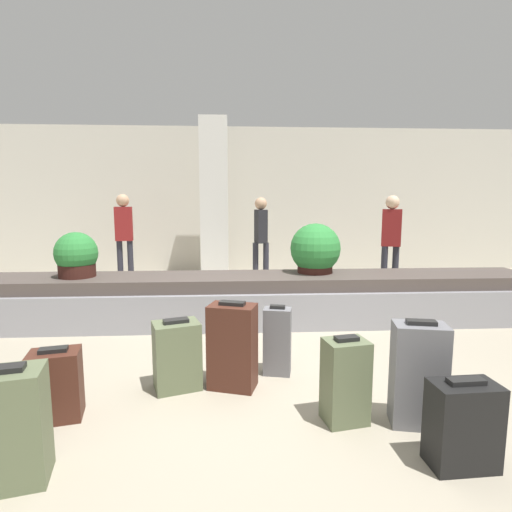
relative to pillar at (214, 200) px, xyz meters
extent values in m
plane|color=#9E937F|center=(0.66, -4.62, -1.60)|extent=(18.00, 18.00, 0.00)
cube|color=beige|center=(0.66, 0.94, 0.00)|extent=(18.00, 0.06, 3.20)
cube|color=gray|center=(0.66, -3.00, -1.37)|extent=(7.58, 0.97, 0.46)
cube|color=#4C423D|center=(0.66, -3.00, -1.06)|extent=(7.28, 0.81, 0.16)
cube|color=silver|center=(0.00, 0.00, 0.00)|extent=(0.54, 0.54, 3.20)
cube|color=#5B6647|center=(1.15, -5.46, -1.30)|extent=(0.34, 0.28, 0.61)
cube|color=black|center=(1.15, -5.46, -0.98)|extent=(0.18, 0.11, 0.03)
cube|color=#5B6647|center=(-0.90, -5.98, -1.27)|extent=(0.45, 0.36, 0.66)
cube|color=black|center=(-0.90, -5.98, -0.93)|extent=(0.24, 0.14, 0.03)
cube|color=slate|center=(0.76, -4.63, -1.29)|extent=(0.28, 0.22, 0.62)
cube|color=black|center=(0.76, -4.63, -0.97)|extent=(0.14, 0.09, 0.03)
cube|color=slate|center=(1.66, -5.53, -1.23)|extent=(0.40, 0.30, 0.73)
cube|color=black|center=(1.66, -5.53, -0.85)|extent=(0.21, 0.12, 0.03)
cube|color=black|center=(1.71, -5.99, -1.34)|extent=(0.40, 0.24, 0.52)
cube|color=black|center=(1.71, -5.99, -1.06)|extent=(0.22, 0.09, 0.03)
cube|color=#5B6647|center=(-0.12, -4.86, -1.31)|extent=(0.44, 0.38, 0.57)
cube|color=black|center=(-0.12, -4.86, -1.01)|extent=(0.23, 0.16, 0.03)
cube|color=#472319|center=(0.35, -4.88, -1.24)|extent=(0.44, 0.35, 0.72)
cube|color=black|center=(0.35, -4.88, -0.86)|extent=(0.23, 0.15, 0.03)
cube|color=#472319|center=(-0.93, -5.30, -1.35)|extent=(0.39, 0.32, 0.51)
cube|color=black|center=(-0.93, -5.30, -1.08)|extent=(0.20, 0.13, 0.03)
cylinder|color=#381914|center=(1.46, -2.87, -0.90)|extent=(0.47, 0.47, 0.14)
sphere|color=#2D7F38|center=(1.46, -2.87, -0.65)|extent=(0.67, 0.67, 0.67)
cylinder|color=#381914|center=(-1.62, -3.00, -0.90)|extent=(0.45, 0.45, 0.16)
sphere|color=#2D7F38|center=(-1.62, -3.00, -0.67)|extent=(0.53, 0.53, 0.53)
cylinder|color=#282833|center=(0.80, -0.55, -1.20)|extent=(0.11, 0.11, 0.79)
cylinder|color=#282833|center=(1.00, -0.55, -1.20)|extent=(0.11, 0.11, 0.79)
cube|color=#232328|center=(0.90, -0.55, -0.49)|extent=(0.24, 0.35, 0.63)
sphere|color=tan|center=(0.90, -0.55, -0.07)|extent=(0.23, 0.23, 0.23)
cylinder|color=#282833|center=(-1.83, -0.30, -1.19)|extent=(0.11, 0.11, 0.82)
cylinder|color=#282833|center=(-1.63, -0.30, -1.19)|extent=(0.11, 0.11, 0.82)
cube|color=maroon|center=(-1.73, -0.30, -0.45)|extent=(0.34, 0.22, 0.65)
sphere|color=tan|center=(-1.73, -0.30, -0.01)|extent=(0.24, 0.24, 0.24)
cylinder|color=#282833|center=(3.00, -1.38, -1.20)|extent=(0.11, 0.11, 0.80)
cylinder|color=#282833|center=(3.20, -1.38, -1.20)|extent=(0.11, 0.11, 0.80)
cube|color=maroon|center=(3.10, -1.38, -0.48)|extent=(0.36, 0.28, 0.64)
sphere|color=beige|center=(3.10, -1.38, -0.04)|extent=(0.23, 0.23, 0.23)
camera|label=1|loc=(0.36, -8.12, -0.02)|focal=28.00mm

